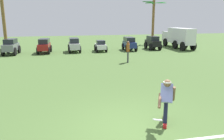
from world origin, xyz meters
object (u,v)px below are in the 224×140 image
parked_car_slot_d (101,46)px  parked_car_slot_e (129,43)px  parked_car_slot_c (74,44)px  box_truck (178,37)px  palm_tree_right_of_centre (3,13)px  parked_car_slot_f (153,42)px  parked_car_slot_a (11,46)px  teammate_near_sideline (128,50)px  frisbee_thrower (166,99)px  parked_car_slot_b (44,45)px  palm_tree_far_right (153,17)px  frisbee_in_flight (158,120)px

parked_car_slot_d → parked_car_slot_e: (3.02, 0.03, 0.16)m
parked_car_slot_c → box_truck: size_ratio=0.41×
palm_tree_right_of_centre → parked_car_slot_d: bearing=-26.2°
parked_car_slot_e → box_truck: size_ratio=0.42×
parked_car_slot_c → parked_car_slot_f: size_ratio=1.01×
parked_car_slot_a → parked_car_slot_e: bearing=-0.3°
teammate_near_sideline → box_truck: (8.21, 6.83, 0.29)m
parked_car_slot_a → parked_car_slot_f: size_ratio=1.01×
palm_tree_right_of_centre → teammate_near_sideline: bearing=-47.1°
parked_car_slot_f → frisbee_thrower: bearing=-113.8°
parked_car_slot_a → parked_car_slot_c: bearing=2.2°
frisbee_thrower → parked_car_slot_d: (1.37, 15.83, -0.23)m
parked_car_slot_b → frisbee_thrower: bearing=-76.1°
teammate_near_sideline → parked_car_slot_c: (-3.28, 6.61, -0.22)m
box_truck → palm_tree_far_right: 5.33m
parked_car_slot_a → palm_tree_far_right: size_ratio=0.44×
parked_car_slot_b → parked_car_slot_e: size_ratio=1.00×
parked_car_slot_d → box_truck: 8.97m
parked_car_slot_c → parked_car_slot_f: bearing=-1.1°
parked_car_slot_a → parked_car_slot_e: size_ratio=0.98×
frisbee_in_flight → parked_car_slot_f: 18.19m
parked_car_slot_f → palm_tree_right_of_centre: bearing=163.4°
parked_car_slot_d → parked_car_slot_c: bearing=173.2°
frisbee_in_flight → parked_car_slot_c: bearing=92.3°
teammate_near_sideline → palm_tree_right_of_centre: bearing=132.9°
parked_car_slot_d → palm_tree_far_right: bearing=33.3°
parked_car_slot_b → parked_car_slot_a: bearing=-176.9°
parked_car_slot_a → box_truck: (17.15, 0.45, 0.49)m
parked_car_slot_a → box_truck: box_truck is taller
teammate_near_sideline → parked_car_slot_f: 8.15m
parked_car_slot_b → palm_tree_far_right: size_ratio=0.45×
palm_tree_right_of_centre → frisbee_thrower: bearing=-68.4°
frisbee_thrower → box_truck: 19.33m
parked_car_slot_c → parked_car_slot_b: bearing=-178.7°
parked_car_slot_a → box_truck: 17.17m
frisbee_thrower → teammate_near_sideline: teammate_near_sideline is taller
palm_tree_far_right → parked_car_slot_a: bearing=-162.2°
palm_tree_far_right → palm_tree_right_of_centre: bearing=-177.9°
parked_car_slot_e → palm_tree_right_of_centre: palm_tree_right_of_centre is taller
frisbee_thrower → teammate_near_sideline: 9.75m
frisbee_in_flight → parked_car_slot_a: 17.64m
frisbee_in_flight → palm_tree_right_of_centre: palm_tree_right_of_centre is taller
frisbee_in_flight → parked_car_slot_a: parked_car_slot_a is taller
parked_car_slot_f → box_truck: bearing=6.8°
parked_car_slot_a → frisbee_thrower: bearing=-66.7°
palm_tree_far_right → parked_car_slot_b: bearing=-159.3°
parked_car_slot_b → teammate_near_sideline: bearing=-47.2°
teammate_near_sideline → parked_car_slot_d: bearing=96.5°
parked_car_slot_d → teammate_near_sideline: bearing=-83.5°
palm_tree_right_of_centre → frisbee_in_flight: bearing=-70.2°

